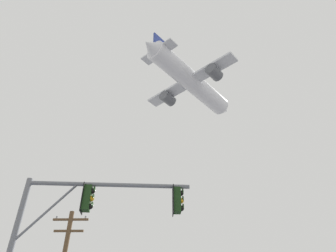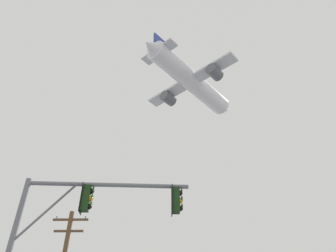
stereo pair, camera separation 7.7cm
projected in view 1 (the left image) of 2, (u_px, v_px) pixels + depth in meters
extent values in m
cylinder|color=slate|center=(110.00, 185.00, 11.11)|extent=(5.71, 0.55, 0.15)
cylinder|color=slate|center=(47.00, 211.00, 10.43)|extent=(1.78, 0.21, 2.08)
cube|color=#193814|center=(177.00, 200.00, 10.93)|extent=(0.28, 0.34, 0.90)
cylinder|color=#193814|center=(177.00, 187.00, 11.22)|extent=(0.05, 0.05, 0.12)
cube|color=black|center=(173.00, 200.00, 10.92)|extent=(0.06, 0.46, 1.04)
sphere|color=black|center=(181.00, 193.00, 11.09)|extent=(0.20, 0.20, 0.20)
cylinder|color=#193814|center=(183.00, 192.00, 11.13)|extent=(0.05, 0.21, 0.21)
sphere|color=orange|center=(181.00, 201.00, 10.93)|extent=(0.20, 0.20, 0.20)
cylinder|color=#193814|center=(183.00, 199.00, 10.97)|extent=(0.05, 0.21, 0.21)
sphere|color=black|center=(181.00, 208.00, 10.77)|extent=(0.20, 0.20, 0.20)
cylinder|color=#193814|center=(183.00, 207.00, 10.81)|extent=(0.05, 0.21, 0.21)
cube|color=#193814|center=(87.00, 198.00, 10.77)|extent=(0.28, 0.34, 0.90)
cylinder|color=#193814|center=(89.00, 185.00, 11.07)|extent=(0.05, 0.05, 0.12)
cube|color=black|center=(83.00, 198.00, 10.77)|extent=(0.06, 0.46, 1.04)
sphere|color=black|center=(92.00, 191.00, 10.94)|extent=(0.20, 0.20, 0.20)
cylinder|color=#193814|center=(94.00, 190.00, 10.97)|extent=(0.05, 0.21, 0.21)
sphere|color=orange|center=(91.00, 199.00, 10.78)|extent=(0.20, 0.20, 0.20)
cylinder|color=#193814|center=(93.00, 197.00, 10.81)|extent=(0.05, 0.21, 0.21)
sphere|color=black|center=(90.00, 206.00, 10.61)|extent=(0.20, 0.20, 0.20)
cylinder|color=#193814|center=(92.00, 205.00, 10.65)|extent=(0.05, 0.21, 0.21)
cube|color=brown|center=(71.00, 220.00, 19.19)|extent=(2.20, 0.12, 0.12)
cube|color=brown|center=(69.00, 231.00, 18.79)|extent=(1.80, 0.12, 0.12)
cylinder|color=gray|center=(57.00, 218.00, 19.27)|extent=(0.10, 0.10, 0.18)
cylinder|color=gray|center=(86.00, 218.00, 19.25)|extent=(0.10, 0.10, 0.18)
cylinder|color=white|center=(191.00, 81.00, 48.84)|extent=(13.34, 14.95, 3.03)
cone|color=white|center=(224.00, 109.00, 54.70)|extent=(3.54, 3.45, 2.88)
cone|color=white|center=(150.00, 46.00, 43.04)|extent=(3.19, 3.11, 2.57)
cube|color=silver|center=(189.00, 82.00, 48.29)|extent=(13.62, 12.00, 0.34)
cylinder|color=#595B60|center=(168.00, 98.00, 50.18)|extent=(2.77, 2.83, 1.70)
cylinder|color=#595B60|center=(214.00, 72.00, 45.35)|extent=(2.77, 2.83, 1.70)
cube|color=navy|center=(160.00, 46.00, 45.25)|extent=(1.89, 2.17, 3.60)
cube|color=silver|center=(159.00, 52.00, 44.32)|extent=(5.43, 4.97, 0.19)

